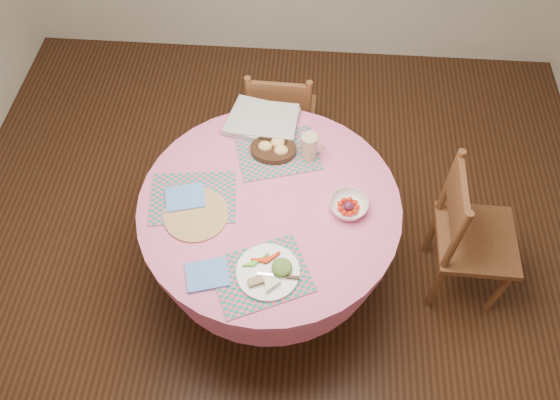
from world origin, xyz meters
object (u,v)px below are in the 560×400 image
at_px(latte_mug, 309,147).
at_px(bread_bowl, 274,149).
at_px(fruit_bowl, 348,206).
at_px(wicker_trivet, 196,215).
at_px(dining_table, 270,225).
at_px(dinner_plate, 269,272).
at_px(chair_right, 468,234).
at_px(chair_back, 281,118).

bearing_deg(latte_mug, bread_bowl, 175.67).
bearing_deg(fruit_bowl, bread_bowl, 139.67).
bearing_deg(wicker_trivet, bread_bowl, 50.86).
xyz_separation_m(dining_table, dinner_plate, (0.03, -0.37, 0.22)).
relative_size(chair_right, bread_bowl, 3.97).
height_order(chair_right, fruit_bowl, chair_right).
distance_m(dining_table, wicker_trivet, 0.40).
bearing_deg(chair_right, chair_back, 54.35).
bearing_deg(chair_back, bread_bowl, 92.14).
xyz_separation_m(dining_table, chair_back, (-0.01, 0.83, -0.10)).
distance_m(bread_bowl, latte_mug, 0.18).
bearing_deg(dinner_plate, latte_mug, 78.19).
relative_size(chair_back, fruit_bowl, 4.68).
relative_size(chair_right, fruit_bowl, 4.93).
relative_size(dining_table, wicker_trivet, 4.13).
bearing_deg(dining_table, bread_bowl, 90.88).
bearing_deg(fruit_bowl, dining_table, 178.65).
bearing_deg(chair_right, latte_mug, 76.21).
height_order(chair_back, dinner_plate, chair_back).
xyz_separation_m(chair_back, dinner_plate, (0.04, -1.20, 0.32)).
distance_m(wicker_trivet, bread_bowl, 0.52).
bearing_deg(bread_bowl, dinner_plate, -86.86).
distance_m(wicker_trivet, dinner_plate, 0.46).
bearing_deg(wicker_trivet, dinner_plate, -37.47).
height_order(chair_right, latte_mug, chair_right).
xyz_separation_m(chair_back, fruit_bowl, (0.38, -0.84, 0.33)).
relative_size(chair_back, latte_mug, 6.07).
bearing_deg(bread_bowl, chair_right, -13.17).
height_order(chair_back, latte_mug, latte_mug).
xyz_separation_m(chair_back, bread_bowl, (0.00, -0.52, 0.33)).
relative_size(chair_right, chair_back, 1.05).
distance_m(chair_back, wicker_trivet, 1.02).
bearing_deg(dinner_plate, bread_bowl, 93.14).
height_order(dining_table, dinner_plate, dinner_plate).
xyz_separation_m(dining_table, latte_mug, (0.17, 0.29, 0.27)).
bearing_deg(bread_bowl, dining_table, -89.12).
xyz_separation_m(chair_right, dinner_plate, (-0.97, -0.44, 0.30)).
xyz_separation_m(dining_table, wicker_trivet, (-0.33, -0.09, 0.20)).
distance_m(chair_back, dinner_plate, 1.24).
height_order(chair_back, fruit_bowl, chair_back).
height_order(bread_bowl, fruit_bowl, bread_bowl).
bearing_deg(wicker_trivet, dining_table, 15.82).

